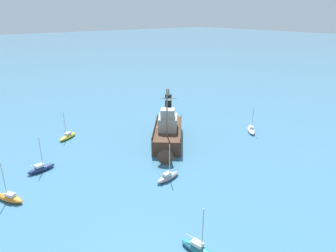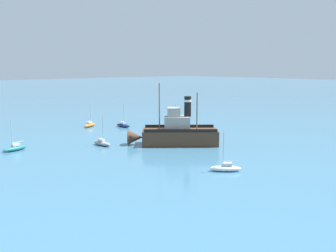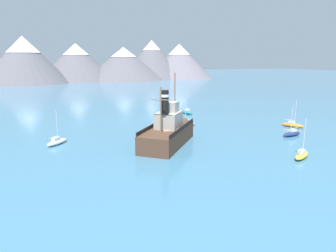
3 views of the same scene
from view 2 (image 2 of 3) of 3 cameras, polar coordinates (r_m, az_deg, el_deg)
name	(u,v)px [view 2 (image 2 of 3)]	position (r m, az deg, el deg)	size (l,w,h in m)	color
ground_plane	(182,144)	(57.96, 2.19, -2.88)	(600.00, 600.00, 0.00)	teal
old_tugboat	(176,133)	(57.10, 1.32, -1.19)	(12.05, 13.03, 9.90)	#4C3323
sailboat_navy	(123,125)	(74.39, -7.21, 0.16)	(3.92, 1.62, 4.90)	navy
sailboat_teal	(15,148)	(57.87, -23.39, -3.26)	(1.83, 3.94, 4.90)	#23757A
sailboat_orange	(90,125)	(76.01, -12.41, 0.21)	(2.80, 3.86, 4.90)	orange
sailboat_white	(226,168)	(43.55, 9.22, -6.64)	(3.43, 3.50, 4.90)	white
sailboat_yellow	(177,125)	(74.45, 1.50, 0.24)	(3.87, 2.77, 4.90)	gold
sailboat_grey	(102,143)	(57.60, -10.52, -2.68)	(3.91, 1.61, 4.90)	gray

